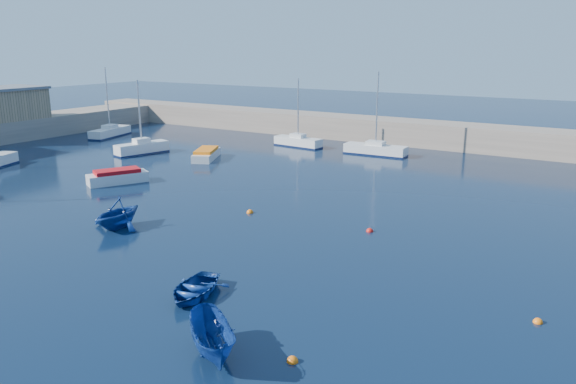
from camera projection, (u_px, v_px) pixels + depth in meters
The scene contains 16 objects.
ground at pixel (70, 298), 24.75m from camera, with size 220.00×220.00×0.00m, color #0B1B32.
back_wall at pixel (418, 133), 62.32m from camera, with size 96.00×4.50×2.60m, color gray.
brick_shed_a at pixel (4, 105), 64.73m from camera, with size 6.00×8.00×3.40m, color #9F825C.
sailboat_3 at pixel (142, 148), 57.24m from camera, with size 2.88×5.69×7.43m.
sailboat_4 at pixel (110, 132), 67.92m from camera, with size 3.18×6.51×8.24m.
sailboat_5 at pixel (298, 141), 61.26m from camera, with size 5.64×2.08×7.35m.
sailboat_6 at pixel (375, 149), 56.73m from camera, with size 6.38×2.02×8.27m.
motorboat_1 at pixel (118, 177), 45.14m from camera, with size 3.61×4.86×1.14m.
motorboat_2 at pixel (206, 154), 54.67m from camera, with size 3.72×5.21×1.02m.
dinghy_center at pixel (194, 289), 24.86m from camera, with size 2.46×3.45×0.71m, color navy.
dinghy_left at pixel (117, 213), 34.02m from camera, with size 3.09×3.58×1.89m, color navy.
dinghy_right at pixel (213, 339), 19.89m from camera, with size 1.41×3.76×1.45m, color navy.
buoy_1 at pixel (370, 232), 33.58m from camera, with size 0.43×0.43×0.43m, color red.
buoy_2 at pixel (538, 323), 22.60m from camera, with size 0.39×0.39×0.39m, color orange.
buoy_3 at pixel (250, 213), 37.30m from camera, with size 0.47×0.47×0.47m, color orange.
buoy_5 at pixel (292, 362), 19.82m from camera, with size 0.42×0.42×0.42m, color orange.
Camera 1 is at (20.10, -14.33, 10.86)m, focal length 35.00 mm.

